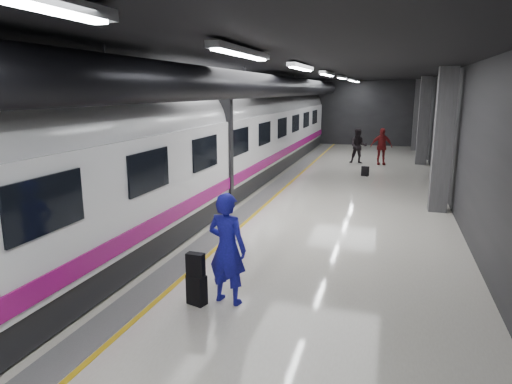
% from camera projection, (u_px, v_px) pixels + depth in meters
% --- Properties ---
extents(ground, '(40.00, 40.00, 0.00)m').
position_uv_depth(ground, '(285.00, 216.00, 14.12)').
color(ground, silver).
rests_on(ground, ground).
extents(platform_hall, '(10.02, 40.02, 4.51)m').
position_uv_depth(platform_hall, '(285.00, 99.00, 14.32)').
color(platform_hall, black).
rests_on(platform_hall, ground).
extents(train, '(3.05, 38.00, 4.05)m').
position_uv_depth(train, '(187.00, 145.00, 14.57)').
color(train, black).
rests_on(train, ground).
extents(traveler_main, '(0.83, 0.63, 2.05)m').
position_uv_depth(traveler_main, '(227.00, 249.00, 8.14)').
color(traveler_main, '#1C18B6').
rests_on(traveler_main, ground).
extents(suitcase_main, '(0.39, 0.30, 0.55)m').
position_uv_depth(suitcase_main, '(197.00, 290.00, 8.21)').
color(suitcase_main, black).
rests_on(suitcase_main, ground).
extents(shoulder_bag, '(0.32, 0.18, 0.42)m').
position_uv_depth(shoulder_bag, '(196.00, 265.00, 8.09)').
color(shoulder_bag, black).
rests_on(shoulder_bag, suitcase_main).
extents(traveler_far_a, '(0.95, 0.77, 1.85)m').
position_uv_depth(traveler_far_a, '(358.00, 146.00, 24.07)').
color(traveler_far_a, black).
rests_on(traveler_far_a, ground).
extents(traveler_far_b, '(1.19, 0.69, 1.91)m').
position_uv_depth(traveler_far_b, '(381.00, 146.00, 23.70)').
color(traveler_far_b, maroon).
rests_on(traveler_far_b, ground).
extents(suitcase_far, '(0.35, 0.30, 0.44)m').
position_uv_depth(suitcase_far, '(365.00, 171.00, 20.64)').
color(suitcase_far, black).
rests_on(suitcase_far, ground).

